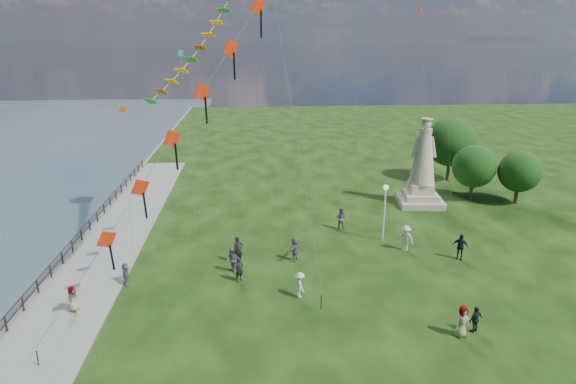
{
  "coord_description": "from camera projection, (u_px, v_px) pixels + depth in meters",
  "views": [
    {
      "loc": [
        -3.29,
        -20.96,
        14.75
      ],
      "look_at": [
        -1.0,
        8.0,
        5.5
      ],
      "focal_mm": 30.0,
      "sensor_mm": 36.0,
      "label": 1
    }
  ],
  "objects": [
    {
      "name": "waterfront",
      "position": [
        74.0,
        272.0,
        32.05
      ],
      "size": [
        200.0,
        200.0,
        1.51
      ],
      "color": "#374B53",
      "rests_on": "ground"
    },
    {
      "name": "small_kites",
      "position": [
        315.0,
        34.0,
        40.69
      ],
      "size": [
        27.58,
        15.37,
        31.27
      ],
      "color": "teal",
      "rests_on": "ground"
    },
    {
      "name": "tree_row",
      "position": [
        469.0,
        153.0,
        48.46
      ],
      "size": [
        7.83,
        12.6,
        6.9
      ],
      "color": "#382314",
      "rests_on": "ground"
    },
    {
      "name": "person_11",
      "position": [
        295.0,
        249.0,
        33.37
      ],
      "size": [
        1.41,
        1.71,
        1.71
      ],
      "primitive_type": "imported",
      "rotation": [
        0.0,
        0.0,
        4.17
      ],
      "color": "#595960",
      "rests_on": "ground"
    },
    {
      "name": "lamppost",
      "position": [
        385.0,
        201.0,
        36.04
      ],
      "size": [
        0.41,
        0.41,
        4.44
      ],
      "color": "silver",
      "rests_on": "ground"
    },
    {
      "name": "statue",
      "position": [
        422.0,
        173.0,
        44.2
      ],
      "size": [
        4.38,
        4.38,
        8.04
      ],
      "rotation": [
        0.0,
        0.0,
        -0.12
      ],
      "color": "tan",
      "rests_on": "ground"
    },
    {
      "name": "person_10",
      "position": [
        73.0,
        300.0,
        27.03
      ],
      "size": [
        0.66,
        0.84,
        1.5
      ],
      "primitive_type": "imported",
      "rotation": [
        0.0,
        0.0,
        1.25
      ],
      "color": "#595960",
      "rests_on": "ground"
    },
    {
      "name": "person_9",
      "position": [
        460.0,
        247.0,
        33.56
      ],
      "size": [
        1.22,
        1.08,
        1.87
      ],
      "primitive_type": "imported",
      "rotation": [
        0.0,
        0.0,
        -0.6
      ],
      "color": "black",
      "rests_on": "ground"
    },
    {
      "name": "person_2",
      "position": [
        300.0,
        285.0,
        28.63
      ],
      "size": [
        0.81,
        1.13,
        1.58
      ],
      "primitive_type": "imported",
      "rotation": [
        0.0,
        0.0,
        1.88
      ],
      "color": "silver",
      "rests_on": "ground"
    },
    {
      "name": "person_8",
      "position": [
        406.0,
        238.0,
        34.94
      ],
      "size": [
        1.34,
        1.3,
        1.9
      ],
      "primitive_type": "imported",
      "rotation": [
        0.0,
        0.0,
        -0.74
      ],
      "color": "silver",
      "rests_on": "ground"
    },
    {
      "name": "person_3",
      "position": [
        476.0,
        319.0,
        25.18
      ],
      "size": [
        0.98,
        0.77,
        1.49
      ],
      "primitive_type": "imported",
      "rotation": [
        0.0,
        0.0,
        3.57
      ],
      "color": "black",
      "rests_on": "ground"
    },
    {
      "name": "person_6",
      "position": [
        238.0,
        250.0,
        32.98
      ],
      "size": [
        0.81,
        0.67,
        1.91
      ],
      "primitive_type": "imported",
      "rotation": [
        0.0,
        0.0,
        0.34
      ],
      "color": "black",
      "rests_on": "ground"
    },
    {
      "name": "person_7",
      "position": [
        341.0,
        218.0,
        38.95
      ],
      "size": [
        1.03,
        0.86,
        1.82
      ],
      "primitive_type": "imported",
      "rotation": [
        0.0,
        0.0,
        2.72
      ],
      "color": "#595960",
      "rests_on": "ground"
    },
    {
      "name": "person_4",
      "position": [
        462.0,
        321.0,
        24.77
      ],
      "size": [
        0.99,
        0.79,
        1.75
      ],
      "primitive_type": "imported",
      "rotation": [
        0.0,
        0.0,
        0.35
      ],
      "color": "#595960",
      "rests_on": "ground"
    },
    {
      "name": "person_1",
      "position": [
        232.0,
        260.0,
        31.62
      ],
      "size": [
        0.89,
        0.98,
        1.72
      ],
      "primitive_type": "imported",
      "rotation": [
        0.0,
        0.0,
        -1.0
      ],
      "color": "#595960",
      "rests_on": "ground"
    },
    {
      "name": "red_kite_train",
      "position": [
        184.0,
        123.0,
        25.31
      ],
      "size": [
        11.24,
        9.35,
        17.03
      ],
      "color": "black",
      "rests_on": "ground"
    },
    {
      "name": "person_5",
      "position": [
        126.0,
        274.0,
        30.14
      ],
      "size": [
        0.83,
        1.44,
        1.45
      ],
      "primitive_type": "imported",
      "rotation": [
        0.0,
        0.0,
        1.77
      ],
      "color": "#595960",
      "rests_on": "ground"
    },
    {
      "name": "person_0",
      "position": [
        239.0,
        269.0,
        30.51
      ],
      "size": [
        0.71,
        0.68,
        1.63
      ],
      "primitive_type": "imported",
      "rotation": [
        0.0,
        0.0,
        0.7
      ],
      "color": "black",
      "rests_on": "ground"
    }
  ]
}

